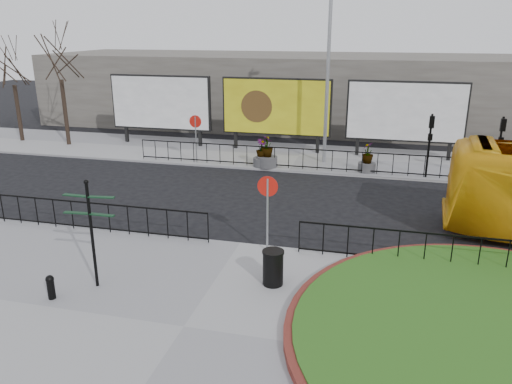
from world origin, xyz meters
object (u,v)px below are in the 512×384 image
(bollard, at_px, (51,286))
(litter_bin, at_px, (273,267))
(fingerpost_sign, at_px, (91,223))
(planter_a, at_px, (261,156))
(planter_c, at_px, (367,160))
(billboard_mid, at_px, (276,107))
(lamp_post, at_px, (328,70))
(planter_b, at_px, (267,155))

(bollard, xyz_separation_m, litter_bin, (5.46, 2.14, 0.14))
(fingerpost_sign, height_order, bollard, fingerpost_sign)
(litter_bin, distance_m, planter_a, 12.27)
(fingerpost_sign, height_order, planter_c, fingerpost_sign)
(billboard_mid, bearing_deg, lamp_post, -33.25)
(billboard_mid, relative_size, lamp_post, 0.67)
(bollard, distance_m, planter_c, 16.16)
(planter_b, bearing_deg, billboard_mid, 94.80)
(planter_b, relative_size, planter_c, 1.10)
(bollard, bearing_deg, planter_c, 62.04)
(lamp_post, bearing_deg, litter_bin, -89.50)
(billboard_mid, bearing_deg, planter_c, -32.25)
(lamp_post, xyz_separation_m, planter_c, (2.24, -1.34, -4.12))
(fingerpost_sign, relative_size, planter_a, 2.17)
(lamp_post, xyz_separation_m, planter_b, (-2.71, -1.60, -4.10))
(planter_c, bearing_deg, bollard, -117.96)
(litter_bin, bearing_deg, planter_b, 103.39)
(billboard_mid, distance_m, fingerpost_sign, 16.77)
(litter_bin, height_order, planter_b, planter_b)
(fingerpost_sign, height_order, planter_b, fingerpost_sign)
(lamp_post, relative_size, planter_a, 6.57)
(billboard_mid, relative_size, planter_b, 3.83)
(billboard_mid, height_order, bollard, billboard_mid)
(lamp_post, bearing_deg, bollard, -108.88)
(litter_bin, bearing_deg, planter_c, 80.10)
(planter_a, bearing_deg, planter_c, 2.87)
(planter_c, bearing_deg, litter_bin, -99.90)
(litter_bin, distance_m, planter_b, 12.20)
(bollard, xyz_separation_m, planter_c, (7.58, 14.28, 0.22))
(billboard_mid, height_order, planter_b, billboard_mid)
(bollard, relative_size, planter_c, 0.46)
(lamp_post, height_order, litter_bin, lamp_post)
(fingerpost_sign, distance_m, bollard, 1.90)
(fingerpost_sign, bearing_deg, planter_c, 63.96)
(bollard, distance_m, litter_bin, 5.87)
(fingerpost_sign, bearing_deg, billboard_mid, 85.57)
(planter_a, bearing_deg, billboard_mid, 90.00)
(fingerpost_sign, bearing_deg, lamp_post, 73.67)
(planter_b, height_order, planter_c, planter_b)
(bollard, bearing_deg, lamp_post, 71.12)
(lamp_post, height_order, planter_b, lamp_post)
(lamp_post, height_order, bollard, lamp_post)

